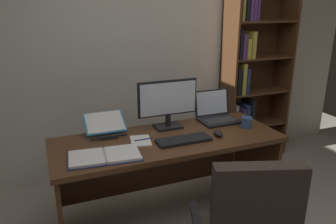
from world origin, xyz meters
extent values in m
cube|color=beige|center=(0.00, 1.95, 1.44)|extent=(5.02, 0.12, 2.87)
cube|color=#4C2D19|center=(-0.23, 0.88, 0.73)|extent=(1.79, 0.68, 0.04)
cube|color=#4C2D19|center=(-1.09, 0.88, 0.36)|extent=(0.03, 0.62, 0.71)
cube|color=#4C2D19|center=(0.63, 0.88, 0.36)|extent=(0.03, 0.62, 0.71)
cube|color=#4C2D19|center=(-0.23, 1.19, 0.39)|extent=(1.67, 0.03, 0.50)
cube|color=#4C2D19|center=(0.82, 1.71, 0.99)|extent=(0.02, 0.33, 1.98)
cube|color=#4C2D19|center=(1.57, 1.71, 0.99)|extent=(0.02, 0.33, 1.98)
cube|color=#4C2D19|center=(1.19, 1.87, 0.99)|extent=(0.78, 0.01, 1.98)
cube|color=#4C2D19|center=(1.19, 1.71, 0.01)|extent=(0.73, 0.31, 0.02)
cube|color=olive|center=(0.88, 1.68, 0.17)|extent=(0.06, 0.24, 0.29)
cube|color=navy|center=(0.94, 1.65, 0.19)|extent=(0.04, 0.18, 0.33)
cube|color=gold|center=(0.98, 1.65, 0.13)|extent=(0.03, 0.18, 0.21)
cube|color=maroon|center=(1.04, 1.65, 0.17)|extent=(0.05, 0.19, 0.29)
cube|color=#4C2D19|center=(1.19, 1.71, 0.40)|extent=(0.73, 0.31, 0.02)
cube|color=gray|center=(0.87, 1.68, 0.55)|extent=(0.04, 0.24, 0.27)
cube|color=black|center=(0.92, 1.65, 0.52)|extent=(0.03, 0.19, 0.22)
cube|color=#512D66|center=(0.96, 1.68, 0.52)|extent=(0.04, 0.25, 0.22)
cube|color=navy|center=(1.02, 1.65, 0.54)|extent=(0.05, 0.19, 0.25)
cube|color=black|center=(1.08, 1.67, 0.57)|extent=(0.05, 0.22, 0.31)
cube|color=#4C2D19|center=(1.19, 1.71, 0.79)|extent=(0.73, 0.31, 0.02)
cube|color=black|center=(0.88, 1.66, 0.95)|extent=(0.05, 0.21, 0.29)
cube|color=gold|center=(0.94, 1.68, 0.97)|extent=(0.04, 0.24, 0.34)
cube|color=navy|center=(0.99, 1.68, 0.95)|extent=(0.03, 0.25, 0.28)
cube|color=#4C2D19|center=(1.19, 1.71, 1.18)|extent=(0.73, 0.31, 0.02)
cube|color=black|center=(0.87, 1.67, 1.35)|extent=(0.03, 0.23, 0.30)
cube|color=#512D66|center=(0.91, 1.68, 1.33)|extent=(0.04, 0.24, 0.26)
cube|color=gold|center=(0.97, 1.68, 1.30)|extent=(0.05, 0.25, 0.21)
cube|color=gold|center=(1.03, 1.68, 1.34)|extent=(0.05, 0.24, 0.28)
cube|color=#4C2D19|center=(1.19, 1.71, 1.58)|extent=(0.73, 0.31, 0.02)
cube|color=olive|center=(0.87, 1.68, 1.69)|extent=(0.03, 0.24, 0.21)
cube|color=black|center=(0.92, 1.66, 1.73)|extent=(0.04, 0.20, 0.29)
cube|color=#512D66|center=(0.96, 1.68, 1.74)|extent=(0.04, 0.24, 0.31)
cube|color=#512D66|center=(1.00, 1.68, 1.75)|extent=(0.03, 0.25, 0.32)
cube|color=#512D66|center=(1.04, 1.65, 1.70)|extent=(0.03, 0.19, 0.23)
cube|color=#2D231E|center=(-0.14, -0.14, 0.70)|extent=(0.48, 0.25, 0.56)
cube|color=black|center=(-0.34, 0.14, 0.51)|extent=(0.17, 0.38, 0.04)
cube|color=black|center=(0.19, -0.04, 0.51)|extent=(0.17, 0.38, 0.04)
cube|color=black|center=(-0.15, 1.09, 0.76)|extent=(0.22, 0.16, 0.02)
cylinder|color=black|center=(-0.15, 1.09, 0.82)|extent=(0.04, 0.04, 0.09)
cube|color=black|center=(-0.15, 1.10, 1.01)|extent=(0.52, 0.02, 0.30)
cube|color=silver|center=(-0.15, 1.08, 1.01)|extent=(0.49, 0.00, 0.27)
cube|color=black|center=(0.33, 1.05, 0.76)|extent=(0.34, 0.25, 0.02)
cube|color=#2D2D30|center=(0.33, 1.03, 0.78)|extent=(0.29, 0.14, 0.00)
cube|color=black|center=(0.33, 1.20, 0.89)|extent=(0.34, 0.05, 0.23)
cube|color=silver|center=(0.33, 1.19, 0.89)|extent=(0.31, 0.04, 0.21)
cube|color=black|center=(-0.15, 0.77, 0.76)|extent=(0.42, 0.15, 0.02)
ellipsoid|color=black|center=(0.15, 0.77, 0.77)|extent=(0.06, 0.10, 0.04)
cube|color=black|center=(-0.67, 1.07, 0.76)|extent=(0.14, 0.12, 0.01)
cube|color=black|center=(-0.67, 1.02, 0.77)|extent=(0.29, 0.01, 0.01)
cube|color=#2D84C6|center=(-0.67, 1.17, 0.84)|extent=(0.32, 0.21, 0.12)
cube|color=silver|center=(-0.67, 1.17, 0.85)|extent=(0.30, 0.19, 0.11)
cube|color=navy|center=(-0.88, 0.73, 0.76)|extent=(0.27, 0.28, 0.01)
cube|color=navy|center=(-0.64, 0.70, 0.76)|extent=(0.27, 0.28, 0.01)
cube|color=silver|center=(-0.88, 0.73, 0.77)|extent=(0.25, 0.27, 0.02)
cube|color=silver|center=(-0.64, 0.70, 0.77)|extent=(0.25, 0.27, 0.02)
cylinder|color=#B7B7BC|center=(-0.76, 0.72, 0.76)|extent=(0.04, 0.24, 0.02)
cube|color=silver|center=(-0.45, 0.89, 0.76)|extent=(0.19, 0.24, 0.01)
cylinder|color=navy|center=(-0.43, 0.89, 0.77)|extent=(0.14, 0.01, 0.01)
cylinder|color=#334C7A|center=(0.47, 0.84, 0.80)|extent=(0.09, 0.09, 0.09)
camera|label=1|loc=(-1.11, -1.31, 1.74)|focal=34.73mm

